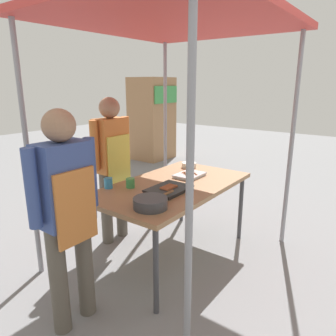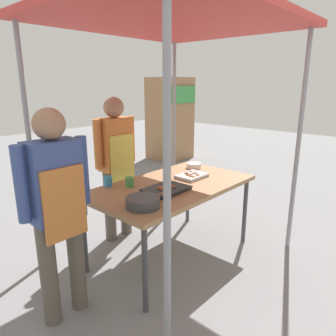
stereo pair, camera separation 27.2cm
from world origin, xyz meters
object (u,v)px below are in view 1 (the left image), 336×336
at_px(drink_cup_near_edge, 130,183).
at_px(drink_cup_by_wok, 108,183).
at_px(stall_table, 172,189).
at_px(cooking_wok, 151,202).
at_px(customer_nearby, 66,205).
at_px(tray_grilled_sausages, 169,189).
at_px(tray_meat_skewers, 190,175).
at_px(condiment_bowl, 189,165).
at_px(neighbor_stall_left, 152,119).
at_px(vendor_woman, 112,159).

xyz_separation_m(drink_cup_near_edge, drink_cup_by_wok, (-0.13, 0.15, 0.00)).
relative_size(stall_table, drink_cup_near_edge, 18.24).
height_order(cooking_wok, customer_nearby, customer_nearby).
distance_m(stall_table, tray_grilled_sausages, 0.22).
xyz_separation_m(tray_meat_skewers, customer_nearby, (-1.46, 0.03, 0.13)).
bearing_deg(cooking_wok, condiment_bowl, 19.43).
bearing_deg(neighbor_stall_left, drink_cup_by_wok, -145.78).
bearing_deg(neighbor_stall_left, customer_nearby, -146.79).
distance_m(customer_nearby, neighbor_stall_left, 5.20).
height_order(condiment_bowl, neighbor_stall_left, neighbor_stall_left).
height_order(tray_grilled_sausages, drink_cup_by_wok, drink_cup_by_wok).
bearing_deg(condiment_bowl, stall_table, -161.35).
bearing_deg(cooking_wok, vendor_woman, 62.14).
relative_size(cooking_wok, neighbor_stall_left, 0.24).
xyz_separation_m(tray_grilled_sausages, drink_cup_by_wok, (-0.26, 0.49, 0.03)).
bearing_deg(drink_cup_by_wok, cooking_wok, -102.51).
height_order(tray_grilled_sausages, vendor_woman, vendor_woman).
relative_size(tray_grilled_sausages, cooking_wok, 0.92).
height_order(tray_grilled_sausages, tray_meat_skewers, tray_grilled_sausages).
bearing_deg(tray_grilled_sausages, vendor_woman, 83.32).
distance_m(drink_cup_near_edge, neighbor_stall_left, 4.39).
xyz_separation_m(stall_table, condiment_bowl, (0.61, 0.21, 0.08)).
xyz_separation_m(stall_table, neighbor_stall_left, (3.20, 2.87, 0.21)).
xyz_separation_m(condiment_bowl, customer_nearby, (-1.76, -0.18, 0.12)).
distance_m(stall_table, condiment_bowl, 0.65).
height_order(cooking_wok, neighbor_stall_left, neighbor_stall_left).
bearing_deg(customer_nearby, stall_table, -1.33).
relative_size(customer_nearby, neighbor_stall_left, 0.85).
relative_size(drink_cup_near_edge, drink_cup_by_wok, 0.92).
bearing_deg(neighbor_stall_left, tray_grilled_sausages, -138.71).
distance_m(tray_grilled_sausages, vendor_woman, 0.83).
height_order(tray_grilled_sausages, neighbor_stall_left, neighbor_stall_left).
xyz_separation_m(tray_meat_skewers, drink_cup_by_wok, (-0.75, 0.40, 0.03)).
distance_m(stall_table, drink_cup_by_wok, 0.60).
xyz_separation_m(stall_table, drink_cup_by_wok, (-0.44, 0.40, 0.10)).
bearing_deg(tray_grilled_sausages, condiment_bowl, 20.78).
bearing_deg(cooking_wok, drink_cup_by_wok, 77.49).
distance_m(tray_grilled_sausages, drink_cup_near_edge, 0.37).
bearing_deg(drink_cup_by_wok, vendor_woman, 41.72).
height_order(stall_table, cooking_wok, cooking_wok).
bearing_deg(customer_nearby, condiment_bowl, 5.80).
bearing_deg(condiment_bowl, cooking_wok, -160.57).
height_order(stall_table, vendor_woman, vendor_woman).
height_order(tray_meat_skewers, condiment_bowl, condiment_bowl).
bearing_deg(vendor_woman, drink_cup_near_edge, 64.34).
bearing_deg(stall_table, neighbor_stall_left, 41.95).
relative_size(tray_grilled_sausages, vendor_woman, 0.25).
bearing_deg(tray_meat_skewers, neighbor_stall_left, 44.83).
xyz_separation_m(stall_table, tray_meat_skewers, (0.30, -0.00, 0.07)).
distance_m(tray_grilled_sausages, condiment_bowl, 0.85).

